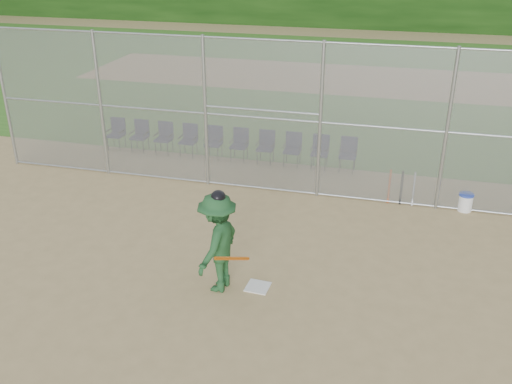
% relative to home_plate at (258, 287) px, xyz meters
% --- Properties ---
extents(ground, '(100.00, 100.00, 0.00)m').
position_rel_home_plate_xyz_m(ground, '(-0.55, -0.52, -0.01)').
color(ground, tan).
rests_on(ground, ground).
extents(grass_strip, '(100.00, 100.00, 0.00)m').
position_rel_home_plate_xyz_m(grass_strip, '(-0.55, 17.48, -0.00)').
color(grass_strip, '#356C20').
rests_on(grass_strip, ground).
extents(dirt_patch_far, '(24.00, 24.00, 0.00)m').
position_rel_home_plate_xyz_m(dirt_patch_far, '(-0.55, 17.48, -0.00)').
color(dirt_patch_far, tan).
rests_on(dirt_patch_far, ground).
extents(backstop_fence, '(16.09, 0.09, 4.00)m').
position_rel_home_plate_xyz_m(backstop_fence, '(-0.55, 4.48, 2.06)').
color(backstop_fence, gray).
rests_on(backstop_fence, ground).
extents(home_plate, '(0.47, 0.47, 0.02)m').
position_rel_home_plate_xyz_m(home_plate, '(0.00, 0.00, 0.00)').
color(home_plate, white).
rests_on(home_plate, ground).
extents(batter_at_plate, '(1.11, 1.45, 2.08)m').
position_rel_home_plate_xyz_m(batter_at_plate, '(-0.73, -0.18, 1.00)').
color(batter_at_plate, '#1F4D26').
rests_on(batter_at_plate, ground).
extents(water_cooler, '(0.36, 0.36, 0.46)m').
position_rel_home_plate_xyz_m(water_cooler, '(4.14, 4.52, 0.22)').
color(water_cooler, white).
rests_on(water_cooler, ground).
extents(spare_bats, '(0.66, 0.34, 0.84)m').
position_rel_home_plate_xyz_m(spare_bats, '(2.58, 4.59, 0.40)').
color(spare_bats, '#D84C14').
rests_on(spare_bats, ground).
extents(chair_0, '(0.54, 0.52, 0.96)m').
position_rel_home_plate_xyz_m(chair_0, '(-6.24, 6.36, 0.47)').
color(chair_0, '#0E1036').
rests_on(chair_0, ground).
extents(chair_1, '(0.54, 0.52, 0.96)m').
position_rel_home_plate_xyz_m(chair_1, '(-5.43, 6.36, 0.47)').
color(chair_1, '#0E1036').
rests_on(chair_1, ground).
extents(chair_2, '(0.54, 0.52, 0.96)m').
position_rel_home_plate_xyz_m(chair_2, '(-4.62, 6.36, 0.47)').
color(chair_2, '#0E1036').
rests_on(chair_2, ground).
extents(chair_3, '(0.54, 0.52, 0.96)m').
position_rel_home_plate_xyz_m(chair_3, '(-3.81, 6.36, 0.47)').
color(chair_3, '#0E1036').
rests_on(chair_3, ground).
extents(chair_4, '(0.54, 0.52, 0.96)m').
position_rel_home_plate_xyz_m(chair_4, '(-3.01, 6.36, 0.47)').
color(chair_4, '#0E1036').
rests_on(chair_4, ground).
extents(chair_5, '(0.54, 0.52, 0.96)m').
position_rel_home_plate_xyz_m(chair_5, '(-2.20, 6.36, 0.47)').
color(chair_5, '#0E1036').
rests_on(chair_5, ground).
extents(chair_6, '(0.54, 0.52, 0.96)m').
position_rel_home_plate_xyz_m(chair_6, '(-1.39, 6.36, 0.47)').
color(chair_6, '#0E1036').
rests_on(chair_6, ground).
extents(chair_7, '(0.54, 0.52, 0.96)m').
position_rel_home_plate_xyz_m(chair_7, '(-0.58, 6.36, 0.47)').
color(chair_7, '#0E1036').
rests_on(chair_7, ground).
extents(chair_8, '(0.54, 0.52, 0.96)m').
position_rel_home_plate_xyz_m(chair_8, '(0.22, 6.36, 0.47)').
color(chair_8, '#0E1036').
rests_on(chair_8, ground).
extents(chair_9, '(0.54, 0.52, 0.96)m').
position_rel_home_plate_xyz_m(chair_9, '(1.03, 6.36, 0.47)').
color(chair_9, '#0E1036').
rests_on(chair_9, ground).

